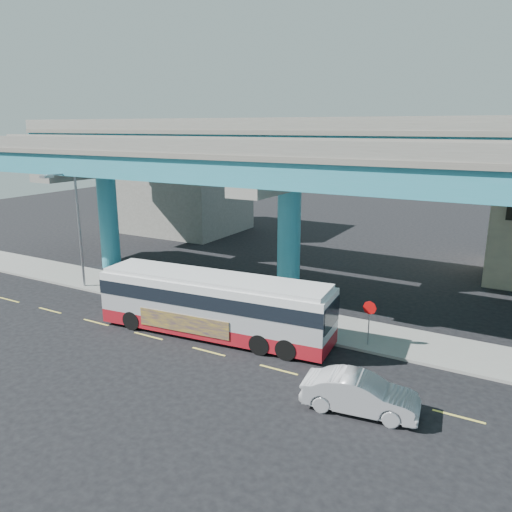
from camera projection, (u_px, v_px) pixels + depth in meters
The scene contains 10 objects.
ground at pixel (212, 349), 25.70m from camera, with size 120.00×120.00×0.00m, color black.
sidewalk at pixel (263, 314), 30.32m from camera, with size 70.00×4.00×0.15m, color gray.
lane_markings at pixel (209, 352), 25.45m from camera, with size 58.00×0.12×0.01m.
viaduct at pixel (291, 160), 31.08m from camera, with size 52.00×12.40×11.70m.
building_concrete at pixel (183, 189), 54.29m from camera, with size 12.00×10.00×9.00m, color gray.
transit_bus at pixel (214, 303), 27.08m from camera, with size 13.39×4.03×3.39m.
sedan at pixel (360, 394), 19.98m from camera, with size 4.81×2.20×1.53m, color #AEAEB3.
parked_car at pixel (128, 277), 35.43m from camera, with size 3.74×1.76×1.24m, color #2D2E32.
street_lamp at pixel (71, 213), 33.69m from camera, with size 0.50×2.64×8.18m.
stop_sign at pixel (369, 314), 25.48m from camera, with size 0.72×0.08×2.40m.
Camera 1 is at (13.56, -19.51, 11.16)m, focal length 35.00 mm.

